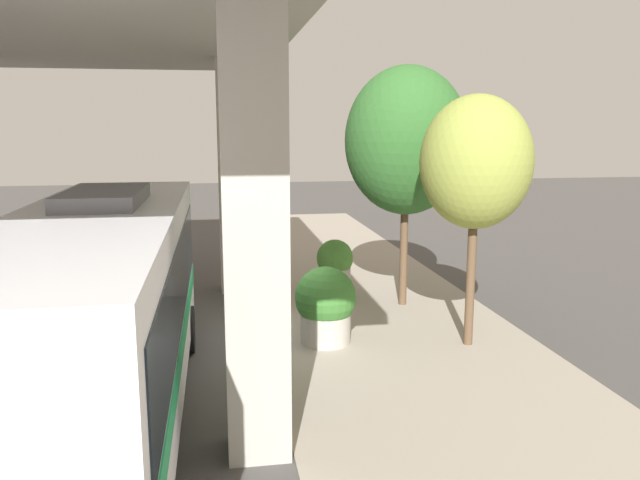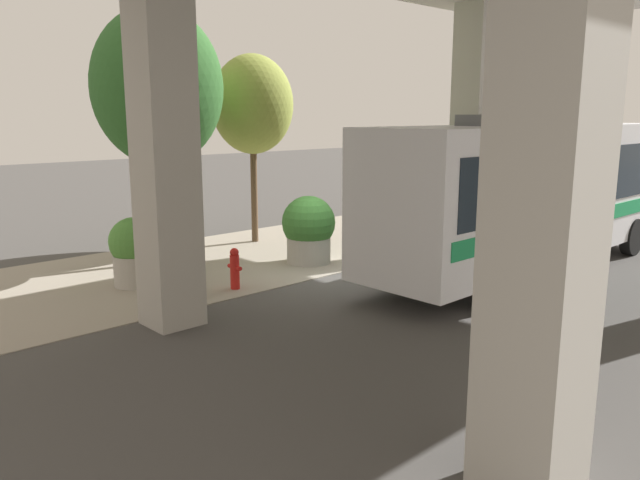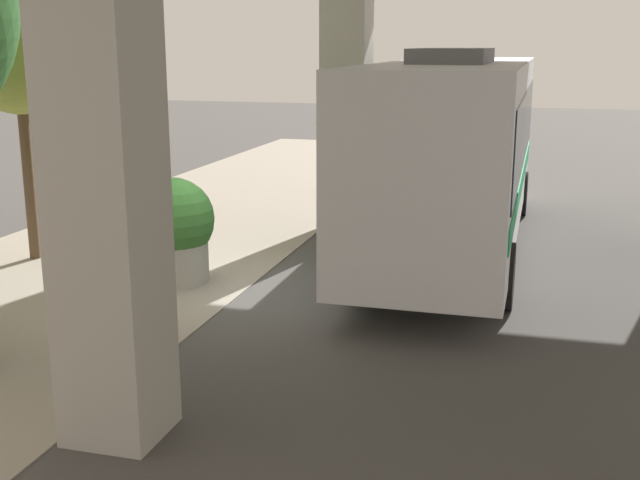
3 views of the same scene
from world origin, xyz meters
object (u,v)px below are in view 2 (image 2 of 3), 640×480
Objects in this scene: fire_hydrant at (235,269)px; street_tree_near at (158,88)px; bus at (529,188)px; street_tree_far at (252,105)px; planter_front at (134,251)px; planter_middle at (309,230)px.

street_tree_near is (-3.31, 0.20, 3.92)m from fire_hydrant.
street_tree_far is (-7.23, -2.76, 1.98)m from bus.
fire_hydrant is 2.29m from planter_front.
bus is 5.93× the size of planter_middle.
bus is 7.99m from street_tree_far.
planter_middle is 0.32× the size of street_tree_far.
street_tree_near is at bearing -138.10° from bus.
planter_front is 4.25m from street_tree_near.
fire_hydrant is 0.60× the size of planter_front.
street_tree_far is (-3.09, 0.64, 3.13)m from planter_middle.
street_tree_far is at bearing 168.28° from planter_middle.
bus is at bearing 20.91° from street_tree_far.
street_tree_far reaches higher than fire_hydrant.
planter_middle is 5.09m from street_tree_near.
planter_front is at bearing -67.12° from street_tree_far.
bus reaches higher than planter_front.
street_tree_near is at bearing 176.61° from fire_hydrant.
planter_middle is 0.27× the size of street_tree_near.
planter_front is 0.28× the size of street_tree_far.
street_tree_far is (-2.07, 4.90, 3.21)m from planter_front.
bus is at bearing 41.90° from street_tree_near.
street_tree_far reaches higher than planter_front.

